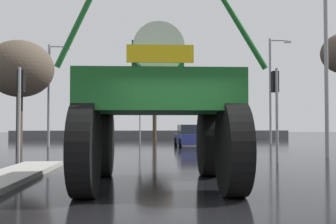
% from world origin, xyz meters
% --- Properties ---
extents(ground_plane, '(120.00, 120.00, 0.00)m').
position_xyz_m(ground_plane, '(0.00, 18.00, 0.00)').
color(ground_plane, black).
extents(median_island, '(1.38, 7.82, 0.15)m').
position_xyz_m(median_island, '(-4.38, 4.86, 0.07)').
color(median_island, '#9E9B93').
rests_on(median_island, ground).
extents(oversize_sprayer, '(4.42, 5.53, 4.79)m').
position_xyz_m(oversize_sprayer, '(-0.32, 3.61, 1.98)').
color(oversize_sprayer, black).
rests_on(oversize_sprayer, ground).
extents(sedan_ahead, '(2.00, 4.16, 1.52)m').
position_xyz_m(sedan_ahead, '(2.49, 21.58, 0.71)').
color(sedan_ahead, navy).
rests_on(sedan_ahead, ground).
extents(traffic_signal_near_left, '(0.24, 0.54, 3.71)m').
position_xyz_m(traffic_signal_near_left, '(-5.43, 9.30, 2.71)').
color(traffic_signal_near_left, gray).
rests_on(traffic_signal_near_left, ground).
extents(traffic_signal_near_right, '(0.24, 0.54, 3.75)m').
position_xyz_m(traffic_signal_near_right, '(4.56, 9.30, 2.74)').
color(traffic_signal_near_right, gray).
rests_on(traffic_signal_near_right, ground).
extents(traffic_signal_far_left, '(0.24, 0.55, 3.50)m').
position_xyz_m(traffic_signal_far_left, '(-1.06, 26.66, 2.55)').
color(traffic_signal_far_left, gray).
rests_on(traffic_signal_far_left, ground).
extents(streetlight_near_right, '(2.21, 0.24, 9.24)m').
position_xyz_m(streetlight_near_right, '(7.87, 11.61, 5.12)').
color(streetlight_near_right, gray).
rests_on(streetlight_near_right, ground).
extents(streetlight_far_left, '(1.55, 0.24, 7.15)m').
position_xyz_m(streetlight_far_left, '(-7.24, 22.10, 3.97)').
color(streetlight_far_left, gray).
rests_on(streetlight_far_left, ground).
extents(streetlight_far_right, '(1.78, 0.24, 8.39)m').
position_xyz_m(streetlight_far_right, '(9.42, 25.09, 4.64)').
color(streetlight_far_right, gray).
rests_on(streetlight_far_right, ground).
extents(bare_tree_left, '(4.38, 4.38, 7.04)m').
position_xyz_m(bare_tree_left, '(-8.85, 20.44, 5.15)').
color(bare_tree_left, '#473828').
rests_on(bare_tree_left, ground).
extents(bare_tree_far_center, '(3.81, 3.81, 7.07)m').
position_xyz_m(bare_tree_far_center, '(0.28, 32.96, 5.41)').
color(bare_tree_far_center, '#473828').
rests_on(bare_tree_far_center, ground).
extents(roadside_barrier, '(29.94, 0.24, 0.90)m').
position_xyz_m(roadside_barrier, '(0.00, 37.03, 0.45)').
color(roadside_barrier, '#59595B').
rests_on(roadside_barrier, ground).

